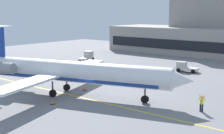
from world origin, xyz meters
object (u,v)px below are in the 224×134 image
object	(u,v)px
regional_jet	(65,71)
pushback_tractor	(185,67)
baggage_tug	(87,57)
marshaller	(202,103)

from	to	relation	value
regional_jet	pushback_tractor	distance (m)	24.41
baggage_tug	marshaller	size ratio (longest dim) A/B	2.16
regional_jet	baggage_tug	world-z (taller)	regional_jet
marshaller	baggage_tug	bearing A→B (deg)	152.15
baggage_tug	marshaller	xyz separation A→B (m)	(33.92, -17.92, -0.03)
regional_jet	baggage_tug	xyz separation A→B (m)	(-17.45, 22.14, -2.03)
regional_jet	baggage_tug	distance (m)	28.26
regional_jet	pushback_tractor	world-z (taller)	regional_jet
baggage_tug	marshaller	distance (m)	38.36
pushback_tractor	marshaller	world-z (taller)	marshaller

